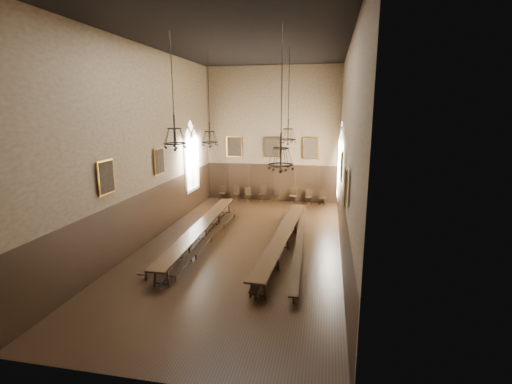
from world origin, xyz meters
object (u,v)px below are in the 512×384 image
(chair_2, at_px, (248,197))
(chair_3, at_px, (262,197))
(chair_5, at_px, (293,198))
(chandelier_back_left, at_px, (210,136))
(chair_4, at_px, (276,198))
(chandelier_back_right, at_px, (288,133))
(chandelier_front_right, at_px, (281,156))
(table_right, at_px, (283,241))
(chair_0, at_px, (223,196))
(chair_1, at_px, (236,196))
(bench_left_outer, at_px, (191,237))
(chair_7, at_px, (322,200))
(chandelier_front_left, at_px, (175,136))
(bench_right_inner, at_px, (274,244))
(bench_right_outer, at_px, (300,242))
(chair_6, at_px, (309,199))
(bench_left_inner, at_px, (212,237))
(table_left, at_px, (202,233))

(chair_2, xyz_separation_m, chair_3, (1.01, 0.02, 0.03))
(chair_5, height_order, chandelier_back_left, chandelier_back_left)
(chair_4, height_order, chandelier_back_right, chandelier_back_right)
(chair_4, relative_size, chair_5, 0.93)
(chair_2, xyz_separation_m, chandelier_front_right, (3.68, -11.38, 4.28))
(table_right, height_order, chair_0, chair_0)
(chair_1, relative_size, chair_2, 1.07)
(bench_left_outer, bearing_deg, chandelier_back_left, 84.43)
(bench_left_outer, bearing_deg, chair_1, 89.73)
(chair_2, distance_m, chair_7, 5.04)
(chandelier_front_left, bearing_deg, chair_5, 71.82)
(bench_left_outer, distance_m, bench_right_inner, 4.01)
(bench_right_outer, bearing_deg, chair_2, 116.59)
(chair_6, bearing_deg, table_right, -101.15)
(bench_left_inner, relative_size, chair_6, 9.32)
(chandelier_front_left, bearing_deg, chair_4, 77.33)
(chair_6, relative_size, chandelier_front_left, 0.23)
(chandelier_front_left, bearing_deg, bench_right_outer, 27.55)
(chair_0, xyz_separation_m, chandelier_front_left, (1.34, -10.91, 4.88))
(chandelier_front_right, bearing_deg, chandelier_back_left, 129.33)
(bench_left_inner, height_order, chair_6, chair_6)
(bench_left_inner, xyz_separation_m, chair_1, (-0.92, 8.34, 0.04))
(bench_left_outer, height_order, chair_0, chair_0)
(table_left, xyz_separation_m, chair_5, (3.55, 8.36, -0.10))
(chair_2, bearing_deg, chair_5, -14.10)
(chair_5, bearing_deg, bench_left_inner, -98.34)
(chair_1, height_order, chair_5, chair_5)
(table_left, height_order, chair_2, chair_2)
(bench_right_outer, height_order, chandelier_back_right, chandelier_back_right)
(chair_1, xyz_separation_m, chair_2, (0.87, 0.02, -0.02))
(chair_0, distance_m, chair_4, 3.79)
(bench_left_outer, bearing_deg, chandelier_back_right, 28.44)
(table_left, relative_size, bench_left_outer, 1.17)
(table_left, xyz_separation_m, chair_7, (5.51, 8.34, -0.13))
(chair_3, bearing_deg, chair_5, 12.46)
(chandelier_back_right, relative_size, chandelier_front_right, 0.90)
(table_right, bearing_deg, bench_right_outer, 16.40)
(bench_right_inner, distance_m, chair_5, 8.79)
(table_right, xyz_separation_m, chair_5, (-0.38, 8.67, -0.09))
(chair_1, distance_m, chair_5, 3.96)
(chair_4, relative_size, chair_7, 1.02)
(chair_6, relative_size, chandelier_back_left, 0.21)
(chair_4, bearing_deg, bench_left_inner, -84.83)
(chandelier_back_left, bearing_deg, chair_6, 51.50)
(bench_left_inner, xyz_separation_m, chandelier_front_right, (3.64, -3.02, 4.30))
(bench_right_outer, relative_size, chair_0, 11.06)
(table_right, distance_m, chair_2, 9.31)
(chair_2, bearing_deg, chandelier_front_right, -86.80)
(bench_left_outer, xyz_separation_m, chair_3, (1.92, 8.59, 0.05))
(table_right, height_order, bench_left_outer, table_right)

